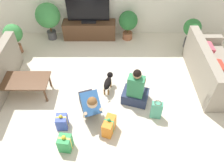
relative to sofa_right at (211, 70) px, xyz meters
The scene contains 16 objects.
ground_plane 2.51m from the sofa_right, 166.71° to the right, with size 16.00×16.00×0.00m, color beige.
sofa_right is the anchor object (origin of this frame).
coffee_table 4.08m from the sofa_right, behind, with size 1.05×0.56×0.40m.
tv_console 3.37m from the sofa_right, 148.04° to the left, with size 1.46×0.41×0.49m.
tv 3.41m from the sofa_right, 148.04° to the left, with size 1.13×0.20×0.73m.
potted_plant_corner_right 1.35m from the sofa_right, 96.34° to the left, with size 0.45×0.45×0.81m.
potted_plant_corner_left 4.83m from the sofa_right, 167.15° to the left, with size 0.47×0.47×0.80m.
potted_plant_back_left 4.32m from the sofa_right, 156.24° to the left, with size 0.66×0.66×1.04m.
potted_plant_back_right 2.49m from the sofa_right, 135.75° to the left, with size 0.51×0.51×0.82m.
person_kneeling 2.83m from the sofa_right, 159.48° to the right, with size 0.53×0.78×0.74m.
person_sitting 1.86m from the sofa_right, 159.58° to the right, with size 0.61×0.57×0.89m.
dog 2.33m from the sofa_right, behind, with size 0.23×0.55×0.34m.
gift_box_a 3.50m from the sofa_right, 150.03° to the right, with size 0.24×0.24×0.37m.
gift_box_b 2.67m from the sofa_right, 148.45° to the right, with size 0.28×0.38×0.38m.
gift_box_c 3.42m from the sofa_right, 157.74° to the right, with size 0.20×0.22×0.34m.
gift_bag_a 1.73m from the sofa_right, 142.20° to the right, with size 0.23×0.16×0.42m.
Camera 1 is at (0.20, -3.11, 3.51)m, focal length 35.00 mm.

